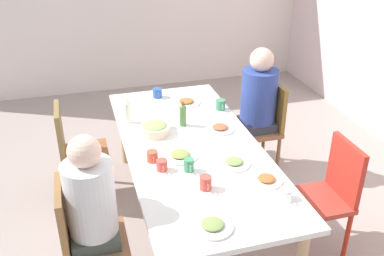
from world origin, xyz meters
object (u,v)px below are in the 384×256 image
(dining_table, at_px, (192,152))
(cup_6, at_px, (206,183))
(chair_0, at_px, (264,122))
(bowl_0, at_px, (155,129))
(plate_1, at_px, (220,128))
(plate_4, at_px, (266,180))
(cup_1, at_px, (165,124))
(chair_2, at_px, (82,236))
(cup_2, at_px, (162,165))
(person_2, at_px, (93,206))
(cup_7, at_px, (189,165))
(bottle_0, at_px, (183,115))
(cup_0, at_px, (221,105))
(chair_1, at_px, (330,191))
(plate_0, at_px, (180,155))
(cup_5, at_px, (286,194))
(plate_3, at_px, (234,163))
(cup_4, at_px, (152,156))
(bottle_1, at_px, (128,111))
(chair_3, at_px, (75,148))
(plate_5, at_px, (186,102))
(person_0, at_px, (258,100))
(plate_2, at_px, (212,226))
(cup_3, at_px, (157,93))

(dining_table, bearing_deg, cup_6, -7.00)
(chair_0, bearing_deg, bowl_0, -74.32)
(dining_table, xyz_separation_m, plate_1, (-0.18, 0.29, 0.08))
(plate_4, relative_size, cup_1, 2.01)
(plate_4, bearing_deg, dining_table, -150.31)
(chair_2, height_order, cup_2, chair_2)
(chair_2, height_order, bowl_0, chair_2)
(person_2, bearing_deg, cup_2, 120.83)
(cup_1, xyz_separation_m, cup_2, (0.62, -0.16, 0.00))
(chair_0, xyz_separation_m, cup_7, (0.92, -1.01, 0.26))
(chair_0, relative_size, bottle_0, 4.21)
(cup_0, bearing_deg, cup_2, -40.90)
(chair_1, xyz_separation_m, plate_0, (-0.43, -1.02, 0.22))
(cup_5, bearing_deg, plate_3, -160.24)
(bottle_0, bearing_deg, cup_4, -36.10)
(plate_0, xyz_separation_m, cup_7, (0.20, 0.01, 0.03))
(chair_2, relative_size, plate_0, 3.50)
(cup_7, relative_size, bottle_1, 0.48)
(cup_6, relative_size, bottle_1, 0.52)
(plate_4, height_order, bottle_1, bottle_1)
(cup_4, bearing_deg, chair_3, -142.95)
(chair_3, distance_m, cup_5, 1.91)
(cup_7, bearing_deg, cup_1, -178.39)
(dining_table, height_order, plate_5, plate_5)
(plate_0, height_order, bowl_0, bowl_0)
(plate_1, height_order, plate_5, same)
(plate_4, bearing_deg, plate_3, -153.22)
(cup_0, bearing_deg, chair_2, -49.19)
(bottle_0, bearing_deg, person_0, 106.79)
(cup_1, height_order, cup_7, cup_7)
(plate_3, bearing_deg, cup_0, 166.92)
(chair_3, xyz_separation_m, cup_7, (0.92, 0.77, 0.26))
(chair_2, height_order, person_2, person_2)
(dining_table, bearing_deg, plate_4, 29.69)
(person_2, relative_size, cup_6, 10.62)
(chair_3, bearing_deg, plate_2, 25.77)
(plate_3, distance_m, bottle_1, 1.08)
(cup_2, relative_size, bottle_1, 0.51)
(cup_3, distance_m, cup_6, 1.56)
(person_0, height_order, bottle_0, person_0)
(bottle_1, bearing_deg, cup_0, 92.00)
(plate_1, xyz_separation_m, cup_6, (0.77, -0.36, 0.03))
(cup_3, bearing_deg, plate_4, 14.68)
(plate_2, height_order, cup_7, cup_7)
(chair_1, relative_size, cup_7, 8.44)
(plate_3, height_order, plate_4, same)
(cup_7, bearing_deg, cup_4, -131.33)
(cup_4, bearing_deg, cup_3, 166.43)
(cup_3, bearing_deg, cup_1, -6.19)
(plate_0, xyz_separation_m, cup_5, (0.67, 0.52, 0.02))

